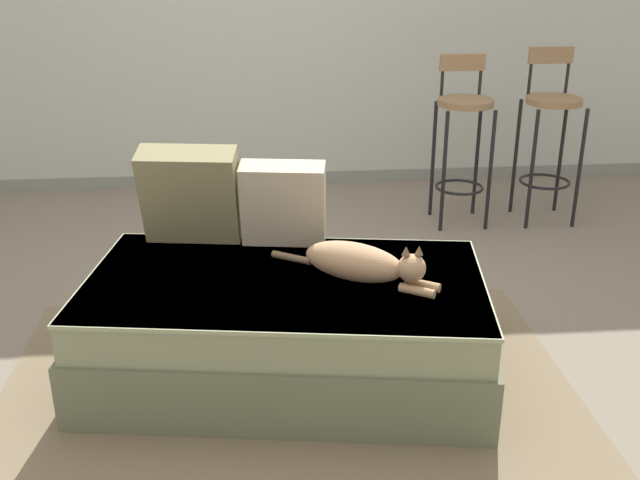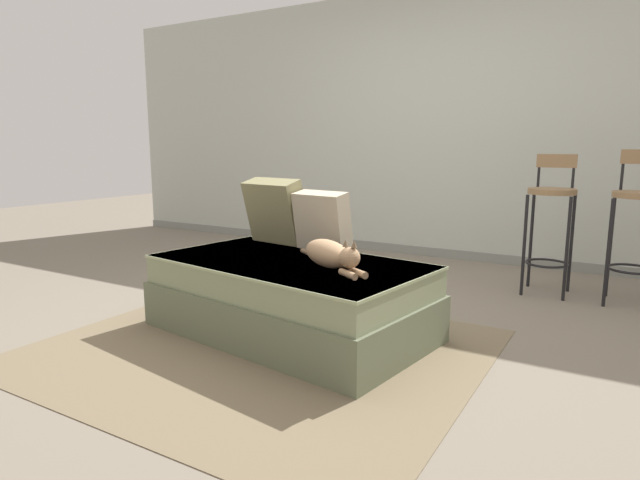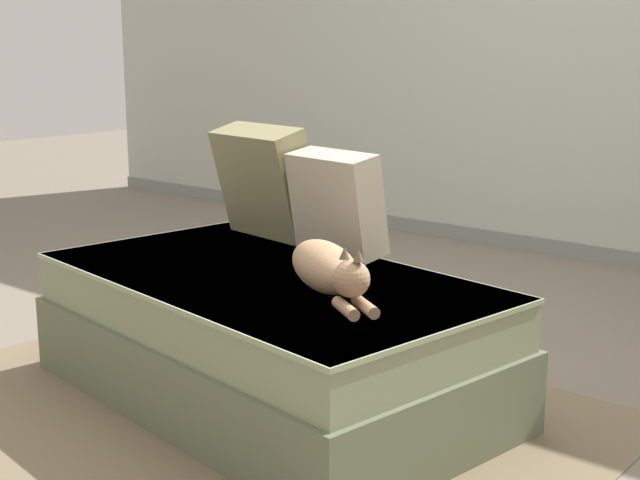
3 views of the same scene
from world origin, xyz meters
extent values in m
plane|color=slate|center=(0.00, 0.00, 0.00)|extent=(16.00, 16.00, 0.00)
cube|color=#B7BCB2|center=(0.00, 2.25, 1.30)|extent=(8.00, 0.10, 2.60)
cube|color=gray|center=(0.00, 2.20, 0.04)|extent=(8.00, 0.02, 0.09)
cube|color=#75664C|center=(0.00, -0.70, 0.00)|extent=(2.32, 2.01, 0.01)
cube|color=#636B50|center=(0.00, -0.40, 0.14)|extent=(1.74, 1.14, 0.27)
cube|color=gray|center=(0.00, -0.40, 0.36)|extent=(1.69, 1.10, 0.17)
cube|color=#98A47B|center=(0.00, -0.40, 0.44)|extent=(1.71, 1.11, 0.02)
cube|color=#847F56|center=(-0.39, 0.02, 0.67)|extent=(0.45, 0.31, 0.45)
cube|color=beige|center=(0.01, -0.04, 0.64)|extent=(0.39, 0.24, 0.38)
ellipsoid|color=tan|center=(0.27, -0.43, 0.52)|extent=(0.45, 0.37, 0.15)
sphere|color=tan|center=(0.48, -0.56, 0.54)|extent=(0.11, 0.11, 0.11)
cone|color=brown|center=(0.45, -0.56, 0.61)|extent=(0.03, 0.03, 0.04)
cone|color=brown|center=(0.50, -0.56, 0.61)|extent=(0.03, 0.03, 0.04)
cylinder|color=tan|center=(0.49, -0.60, 0.47)|extent=(0.14, 0.11, 0.04)
cylinder|color=tan|center=(0.53, -0.55, 0.47)|extent=(0.14, 0.11, 0.04)
cylinder|color=brown|center=(0.04, -0.24, 0.46)|extent=(0.17, 0.12, 0.03)
cylinder|color=black|center=(1.04, 1.17, 0.38)|extent=(0.02, 0.02, 0.76)
cylinder|color=black|center=(1.33, 1.17, 0.38)|extent=(0.02, 0.02, 0.76)
cylinder|color=black|center=(1.04, 1.45, 0.38)|extent=(0.02, 0.02, 0.76)
cylinder|color=black|center=(1.33, 1.45, 0.38)|extent=(0.02, 0.02, 0.76)
torus|color=black|center=(1.18, 1.31, 0.23)|extent=(0.31, 0.31, 0.02)
cylinder|color=olive|center=(1.18, 1.31, 0.78)|extent=(0.34, 0.34, 0.04)
cylinder|color=black|center=(1.06, 1.44, 0.87)|extent=(0.02, 0.02, 0.24)
cylinder|color=black|center=(1.30, 1.44, 0.87)|extent=(0.02, 0.02, 0.24)
cube|color=olive|center=(1.18, 1.44, 0.99)|extent=(0.28, 0.03, 0.10)
cylinder|color=black|center=(1.59, 1.16, 0.38)|extent=(0.02, 0.02, 0.76)
cylinder|color=black|center=(1.89, 1.16, 0.38)|extent=(0.02, 0.02, 0.76)
cylinder|color=black|center=(1.59, 1.46, 0.38)|extent=(0.02, 0.02, 0.76)
cylinder|color=black|center=(1.89, 1.46, 0.38)|extent=(0.02, 0.02, 0.76)
torus|color=black|center=(1.74, 1.31, 0.25)|extent=(0.32, 0.32, 0.02)
cylinder|color=olive|center=(1.74, 1.31, 0.78)|extent=(0.34, 0.34, 0.04)
cylinder|color=black|center=(1.62, 1.44, 0.89)|extent=(0.02, 0.02, 0.28)
cylinder|color=black|center=(1.86, 1.44, 0.89)|extent=(0.02, 0.02, 0.28)
cube|color=olive|center=(1.74, 1.44, 1.03)|extent=(0.28, 0.03, 0.10)
camera|label=1|loc=(-0.10, -3.11, 1.72)|focal=42.00mm
camera|label=2|loc=(1.71, -2.94, 1.11)|focal=30.00mm
camera|label=3|loc=(1.98, -2.51, 1.21)|focal=50.00mm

